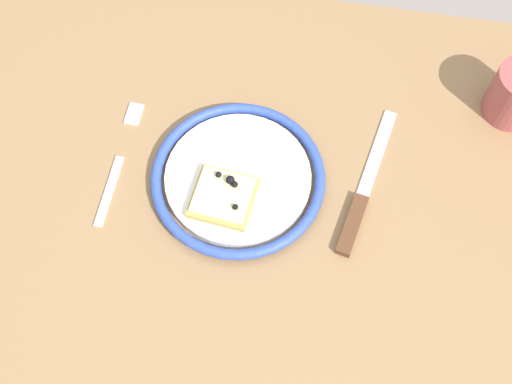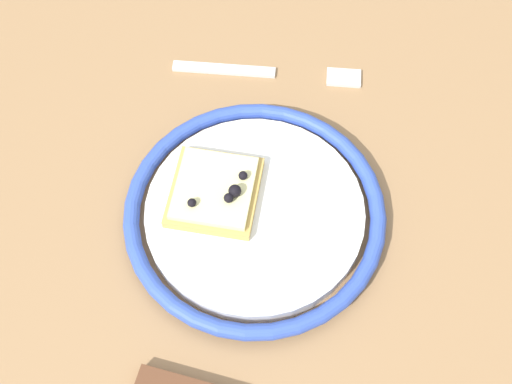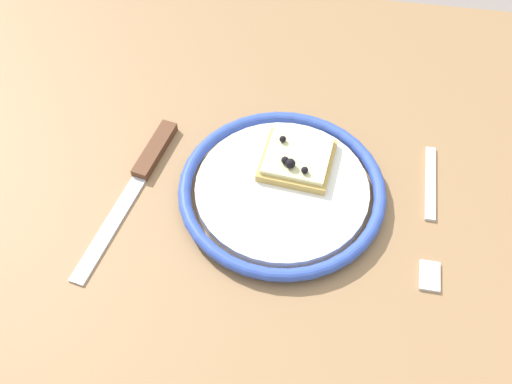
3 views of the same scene
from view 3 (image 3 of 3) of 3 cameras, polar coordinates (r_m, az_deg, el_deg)
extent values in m
cube|color=#936D47|center=(0.74, 6.91, -0.16)|extent=(1.19, 0.75, 0.03)
cylinder|color=#4C4742|center=(1.32, -17.25, 4.22)|extent=(0.05, 0.05, 0.70)
cylinder|color=white|center=(0.71, 2.46, 0.08)|extent=(0.20, 0.20, 0.02)
torus|color=#334FB2|center=(0.70, 2.47, 0.29)|extent=(0.24, 0.24, 0.01)
cube|color=tan|center=(0.72, 3.92, 3.01)|extent=(0.09, 0.09, 0.01)
cube|color=beige|center=(0.71, 3.96, 3.42)|extent=(0.08, 0.08, 0.01)
sphere|color=black|center=(0.69, 4.63, 2.07)|extent=(0.01, 0.01, 0.01)
sphere|color=black|center=(0.72, 2.55, 5.03)|extent=(0.01, 0.01, 0.01)
sphere|color=black|center=(0.69, 3.28, 2.71)|extent=(0.01, 0.01, 0.01)
sphere|color=black|center=(0.69, 2.72, 2.75)|extent=(0.01, 0.01, 0.01)
cube|color=silver|center=(0.70, -13.70, -3.33)|extent=(0.05, 0.15, 0.00)
cube|color=#59331E|center=(0.76, -9.52, 3.97)|extent=(0.04, 0.09, 0.01)
cube|color=silver|center=(0.75, 16.16, 0.86)|extent=(0.01, 0.11, 0.00)
cube|color=silver|center=(0.68, 16.10, -7.64)|extent=(0.02, 0.04, 0.00)
camera|label=1|loc=(0.87, -0.05, 69.90)|focal=46.05mm
camera|label=2|loc=(0.50, -39.62, 42.03)|focal=45.28mm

